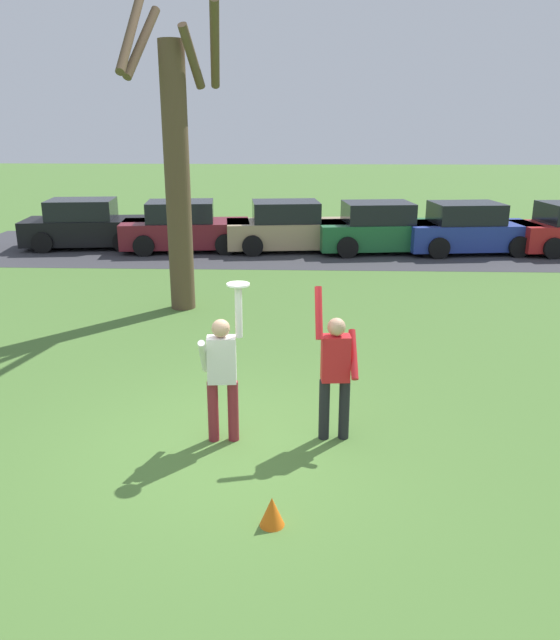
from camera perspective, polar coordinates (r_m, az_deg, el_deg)
ground_plane at (r=8.19m, az=-4.37°, el=-11.41°), size 120.00×120.00×0.00m
person_catcher at (r=7.93m, az=-5.32°, el=-4.56°), size 0.55×0.49×2.08m
person_defender at (r=7.98m, az=5.07°, el=-4.42°), size 0.56×0.49×2.04m
frisbee_disc at (r=7.58m, az=-3.85°, el=3.26°), size 0.28×0.28×0.02m
parked_car_black at (r=22.00m, az=-17.25°, el=8.24°), size 4.29×2.43×1.59m
parked_car_maroon at (r=20.76m, az=-8.69°, el=8.30°), size 4.29×2.43×1.59m
parked_car_tan at (r=20.52m, az=0.83°, el=8.40°), size 4.29×2.43×1.59m
parked_car_green at (r=20.51m, az=9.15°, el=8.18°), size 4.29×2.43×1.59m
parked_car_blue at (r=21.03m, az=16.78°, el=7.88°), size 4.29×2.43×1.59m
parking_strip at (r=20.88m, az=4.61°, el=6.49°), size 24.78×6.40×0.01m
bare_tree_tall at (r=13.73m, az=-9.45°, el=14.04°), size 2.05×1.89×6.59m
field_cone_orange at (r=6.68m, az=-0.73°, el=-17.06°), size 0.26×0.26×0.32m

